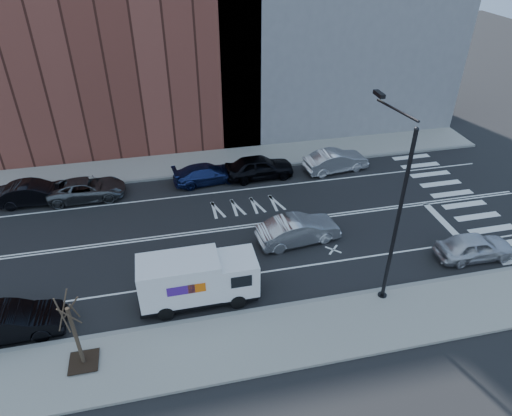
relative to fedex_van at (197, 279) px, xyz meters
name	(u,v)px	position (x,y,z in m)	size (l,w,h in m)	color
ground	(219,230)	(1.85, 5.60, -1.37)	(120.00, 120.00, 0.00)	black
sidewalk_near	(249,343)	(1.85, -3.20, -1.30)	(44.00, 3.60, 0.15)	gray
sidewalk_far	(202,162)	(1.85, 14.40, -1.30)	(44.00, 3.60, 0.15)	gray
curb_near	(241,313)	(1.85, -1.40, -1.29)	(44.00, 0.25, 0.17)	gray
curb_far	(205,173)	(1.85, 12.60, -1.29)	(44.00, 0.25, 0.17)	gray
crosswalk	(458,199)	(17.85, 5.60, -1.37)	(3.00, 14.00, 0.01)	white
road_markings	(219,230)	(1.85, 5.60, -1.37)	(40.00, 8.60, 0.01)	white
streetlight	(394,206)	(8.85, -1.31, 3.71)	(0.44, 4.02, 9.34)	black
street_tree	(78,342)	(-5.15, -2.80, 0.08)	(1.20, 1.20, 3.75)	black
fedex_van	(197,279)	(0.00, 0.00, 0.00)	(5.73, 2.07, 2.61)	black
far_parked_b	(34,193)	(-9.35, 11.16, -0.62)	(1.60, 4.58, 1.51)	black
far_parked_c	(87,189)	(-6.10, 11.09, -0.68)	(2.28, 4.95, 1.38)	#4D5155
far_parked_d	(206,174)	(1.85, 11.48, -0.70)	(1.87, 4.59, 1.33)	navy
far_parked_e	(259,167)	(5.63, 11.35, -0.54)	(1.95, 4.86, 1.65)	black
far_parked_f	(336,161)	(11.30, 11.17, -0.59)	(1.64, 4.71, 1.55)	silver
driving_sedan	(298,230)	(6.12, 3.53, -0.58)	(1.66, 4.77, 1.57)	#ACADB1
near_parked_rear_a	(9,322)	(-8.44, -0.36, -0.59)	(1.64, 4.72, 1.55)	black
near_parked_front	(475,247)	(15.08, 0.04, -0.64)	(1.72, 4.27, 1.46)	silver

